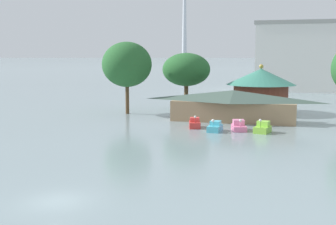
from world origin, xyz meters
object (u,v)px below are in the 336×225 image
shoreline_tree_mid (186,70)px  pedal_boat_cyan (215,127)px  pedal_boat_red (195,124)px  boathouse (234,105)px  pedal_boat_lime (263,128)px  background_building_block (336,56)px  green_roof_pavilion (261,88)px  shoreline_tree_tall_left (127,65)px  pedal_boat_pink (239,126)px

shoreline_tree_mid → pedal_boat_cyan: bearing=-65.8°
pedal_boat_red → pedal_boat_cyan: (3.05, -1.97, -0.01)m
boathouse → shoreline_tree_mid: shoreline_tree_mid is taller
pedal_boat_lime → pedal_boat_red: bearing=-86.3°
pedal_boat_cyan → background_building_block: background_building_block is taller
pedal_boat_lime → green_roof_pavilion: (-1.85, 18.59, 3.47)m
pedal_boat_lime → shoreline_tree_tall_left: shoreline_tree_tall_left is taller
pedal_boat_lime → boathouse: (-4.77, 8.22, 1.77)m
pedal_boat_pink → green_roof_pavilion: (1.17, 17.79, 3.52)m
pedal_boat_pink → shoreline_tree_mid: shoreline_tree_mid is taller
shoreline_tree_tall_left → background_building_block: (35.31, 55.64, 1.05)m
pedal_boat_cyan → boathouse: size_ratio=0.15×
pedal_boat_pink → boathouse: (-1.75, 7.42, 1.83)m
pedal_boat_lime → background_building_block: 68.79m
shoreline_tree_mid → background_building_block: size_ratio=0.24×
background_building_block → pedal_boat_cyan: bearing=-105.5°
boathouse → background_building_block: 61.79m
pedal_boat_pink → pedal_boat_lime: (3.02, -0.80, 0.05)m
pedal_boat_pink → boathouse: 7.84m
pedal_boat_red → shoreline_tree_mid: 18.76m
pedal_boat_cyan → boathouse: 9.15m
boathouse → shoreline_tree_tall_left: 18.65m
pedal_boat_pink → pedal_boat_red: bearing=-110.2°
pedal_boat_lime → shoreline_tree_tall_left: size_ratio=0.24×
pedal_boat_pink → boathouse: bearing=177.8°
pedal_boat_pink → background_building_block: 68.66m
pedal_boat_lime → background_building_block: (13.02, 67.03, 8.38)m
pedal_boat_red → green_roof_pavilion: bearing=142.9°
pedal_boat_lime → shoreline_tree_tall_left: 26.08m
pedal_boat_red → pedal_boat_cyan: pedal_boat_red is taller
pedal_boat_cyan → shoreline_tree_tall_left: size_ratio=0.25×
pedal_boat_lime → background_building_block: bearing=-179.0°
pedal_boat_cyan → green_roof_pavilion: 19.99m
green_roof_pavilion → background_building_block: bearing=72.9°
boathouse → background_building_block: bearing=73.2°
pedal_boat_cyan → green_roof_pavilion: bearing=170.4°
pedal_boat_cyan → boathouse: (1.02, 8.91, 1.82)m
green_roof_pavilion → shoreline_tree_tall_left: bearing=-160.6°
shoreline_tree_mid → boathouse: bearing=-46.2°
shoreline_tree_mid → pedal_boat_red: bearing=-72.2°
pedal_boat_red → boathouse: (4.06, 6.94, 1.81)m
pedal_boat_cyan → shoreline_tree_mid: 21.55m
pedal_boat_red → shoreline_tree_tall_left: size_ratio=0.26×
green_roof_pavilion → shoreline_tree_mid: 12.71m
boathouse → pedal_boat_cyan: bearing=-96.5°
pedal_boat_cyan → pedal_boat_pink: size_ratio=0.87×
boathouse → shoreline_tree_tall_left: bearing=169.7°
shoreline_tree_tall_left → shoreline_tree_mid: (8.07, 6.69, -0.96)m
green_roof_pavilion → shoreline_tree_mid: (-12.37, -0.51, 2.89)m
pedal_boat_lime → pedal_boat_pink: bearing=-93.0°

